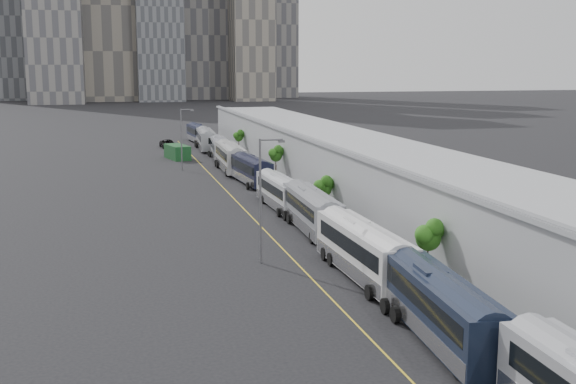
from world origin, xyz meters
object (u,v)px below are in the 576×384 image
object	(u,v)px
bus_3	(312,214)
bus_2	(364,255)
bus_1	(441,314)
shipping_container	(177,152)
bus_9	(199,135)
bus_4	(280,195)
bus_8	(206,141)
street_lamp_near	(263,193)
bus_5	(251,172)
suv	(168,144)
bus_6	(230,160)
street_lamp_far	(183,135)
bus_7	(220,150)

from	to	relation	value
bus_3	bus_2	bearing A→B (deg)	-90.26
bus_1	shipping_container	size ratio (longest dim) A/B	2.05
bus_9	bus_4	bearing A→B (deg)	-94.41
bus_8	street_lamp_near	distance (m)	79.43
bus_4	bus_5	world-z (taller)	bus_5
bus_2	suv	xyz separation A→B (m)	(-6.76, 89.78, -0.94)
bus_6	bus_8	bearing A→B (deg)	90.99
bus_5	bus_9	xyz separation A→B (m)	(-0.23, 53.19, 0.00)
bus_2	suv	bearing A→B (deg)	93.37
bus_5	suv	world-z (taller)	bus_5
bus_8	shipping_container	distance (m)	14.00
bus_4	bus_6	world-z (taller)	bus_6
bus_2	suv	size ratio (longest dim) A/B	2.51
street_lamp_far	suv	world-z (taller)	street_lamp_far
bus_2	bus_4	xyz separation A→B (m)	(0.19, 27.01, -0.21)
bus_9	bus_3	bearing A→B (deg)	-94.20
bus_3	street_lamp_far	distance (m)	44.03
bus_4	bus_9	bearing A→B (deg)	88.54
bus_9	suv	world-z (taller)	bus_9
bus_1	bus_6	xyz separation A→B (m)	(-0.32, 69.21, 0.08)
bus_7	street_lamp_far	world-z (taller)	street_lamp_far
bus_7	shipping_container	xyz separation A→B (m)	(-6.84, 1.97, -0.33)
bus_6	bus_8	xyz separation A→B (m)	(0.19, 28.47, -0.08)
bus_3	bus_6	bearing A→B (deg)	92.84
bus_4	street_lamp_far	world-z (taller)	street_lamp_far
bus_1	shipping_container	world-z (taller)	bus_1
bus_1	bus_5	size ratio (longest dim) A/B	1.06
bus_1	street_lamp_far	distance (m)	72.16
bus_1	street_lamp_near	xyz separation A→B (m)	(-6.26, 18.59, 3.98)
bus_1	bus_2	xyz separation A→B (m)	(0.05, 12.87, 0.07)
bus_2	shipping_container	bearing A→B (deg)	94.31
street_lamp_near	street_lamp_far	size ratio (longest dim) A/B	1.08
bus_2	bus_6	xyz separation A→B (m)	(-0.37, 56.35, 0.01)
bus_4	bus_5	distance (m)	17.20
bus_1	suv	xyz separation A→B (m)	(-6.71, 102.65, -0.88)
bus_1	bus_8	xyz separation A→B (m)	(-0.13, 97.68, -0.00)
shipping_container	street_lamp_near	bearing A→B (deg)	-101.72
bus_3	bus_7	xyz separation A→B (m)	(-0.31, 54.79, -0.14)
bus_3	shipping_container	xyz separation A→B (m)	(-7.15, 56.76, -0.47)
bus_3	street_lamp_far	world-z (taller)	street_lamp_far
bus_1	street_lamp_near	distance (m)	20.01
bus_7	bus_2	bearing A→B (deg)	-85.38
bus_4	bus_5	bearing A→B (deg)	88.16
street_lamp_near	bus_1	bearing A→B (deg)	-71.38
bus_7	bus_8	xyz separation A→B (m)	(-0.38, 14.38, 0.14)
bus_2	bus_5	size ratio (longest dim) A/B	1.09
street_lamp_near	bus_5	bearing A→B (deg)	80.29
street_lamp_near	bus_4	bearing A→B (deg)	73.00
bus_3	bus_8	distance (m)	69.18
bus_8	bus_1	bearing A→B (deg)	-86.67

